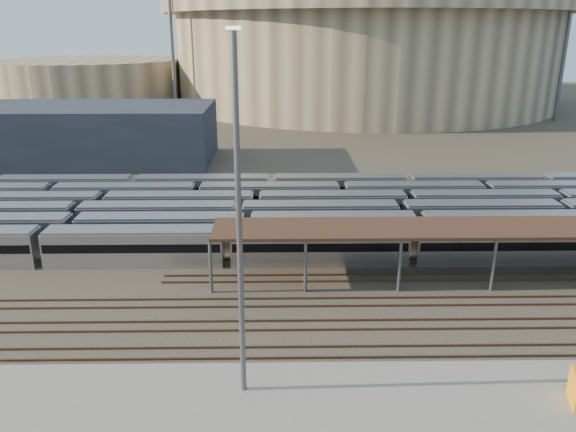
# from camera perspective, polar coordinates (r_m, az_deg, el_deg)

# --- Properties ---
(ground) EXTENTS (420.00, 420.00, 0.00)m
(ground) POSITION_cam_1_polar(r_m,az_deg,el_deg) (50.83, 1.17, -8.33)
(ground) COLOR #383026
(ground) RESTS_ON ground
(apron) EXTENTS (50.00, 9.00, 0.20)m
(apron) POSITION_cam_1_polar(r_m,az_deg,el_deg) (38.12, -5.94, -18.46)
(apron) COLOR gray
(apron) RESTS_ON ground
(subway_trains) EXTENTS (125.46, 23.90, 3.60)m
(subway_trains) POSITION_cam_1_polar(r_m,az_deg,el_deg) (67.25, -2.20, 0.19)
(subway_trains) COLOR #BBBBC0
(subway_trains) RESTS_ON ground
(inspection_shed) EXTENTS (60.30, 6.00, 5.30)m
(inspection_shed) POSITION_cam_1_polar(r_m,az_deg,el_deg) (57.60, 23.50, -1.25)
(inspection_shed) COLOR #55555A
(inspection_shed) RESTS_ON ground
(empty_tracks) EXTENTS (170.00, 9.62, 0.18)m
(empty_tracks) POSITION_cam_1_polar(r_m,az_deg,el_deg) (46.39, 1.39, -11.02)
(empty_tracks) COLOR #4C3323
(empty_tracks) RESTS_ON ground
(stadium) EXTENTS (124.00, 124.00, 32.50)m
(stadium) POSITION_cam_1_polar(r_m,az_deg,el_deg) (187.33, 7.63, 16.42)
(stadium) COLOR tan
(stadium) RESTS_ON ground
(secondary_arena) EXTENTS (56.00, 56.00, 14.00)m
(secondary_arena) POSITION_cam_1_polar(r_m,az_deg,el_deg) (185.42, -19.69, 12.58)
(secondary_arena) COLOR tan
(secondary_arena) RESTS_ON ground
(service_building) EXTENTS (42.00, 20.00, 10.00)m
(service_building) POSITION_cam_1_polar(r_m,az_deg,el_deg) (107.20, -19.14, 7.89)
(service_building) COLOR #1E232D
(service_building) RESTS_ON ground
(floodlight_0) EXTENTS (4.00, 1.00, 38.40)m
(floodlight_0) POSITION_cam_1_polar(r_m,az_deg,el_deg) (157.87, -11.75, 17.35)
(floodlight_0) COLOR #55555A
(floodlight_0) RESTS_ON ground
(floodlight_2) EXTENTS (4.00, 1.00, 38.40)m
(floodlight_2) POSITION_cam_1_polar(r_m,az_deg,el_deg) (162.06, 26.47, 15.90)
(floodlight_2) COLOR #55555A
(floodlight_2) RESTS_ON ground
(floodlight_3) EXTENTS (4.00, 1.00, 38.40)m
(floodlight_3) POSITION_cam_1_polar(r_m,az_deg,el_deg) (205.48, -3.36, 17.89)
(floodlight_3) COLOR #55555A
(floodlight_3) RESTS_ON ground
(yard_light_pole) EXTENTS (0.82, 0.36, 22.90)m
(yard_light_pole) POSITION_cam_1_polar(r_m,az_deg,el_deg) (33.76, -4.99, -0.99)
(yard_light_pole) COLOR #55555A
(yard_light_pole) RESTS_ON apron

